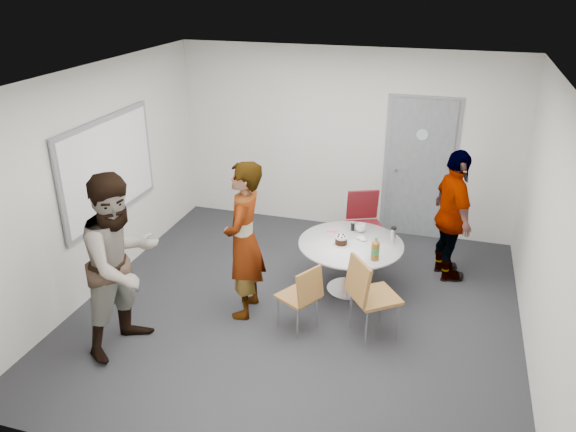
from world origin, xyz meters
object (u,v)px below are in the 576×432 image
(person_main, at_px, (244,241))
(chair_near_left, at_px, (303,293))
(chair_far, at_px, (364,218))
(person_right, at_px, (453,216))
(chair_near_right, at_px, (367,290))
(whiteboard, at_px, (109,168))
(table, at_px, (352,250))
(person_left, at_px, (122,264))
(door, at_px, (419,169))

(person_main, bearing_deg, chair_near_left, 70.41)
(chair_far, bearing_deg, person_right, 144.94)
(chair_near_right, xyz_separation_m, person_right, (0.78, 1.60, 0.27))
(chair_near_right, distance_m, person_right, 1.80)
(whiteboard, xyz_separation_m, table, (2.96, 0.41, -0.88))
(person_left, distance_m, person_right, 3.99)
(person_left, bearing_deg, table, -33.57)
(person_right, bearing_deg, door, 2.35)
(chair_near_right, xyz_separation_m, person_main, (-1.41, 0.10, 0.34))
(chair_far, distance_m, person_main, 2.07)
(door, distance_m, chair_near_right, 2.81)
(chair_near_left, relative_size, chair_far, 0.84)
(chair_near_right, bearing_deg, table, 163.92)
(table, bearing_deg, whiteboard, -172.11)
(table, xyz_separation_m, chair_far, (-0.02, 0.94, 0.01))
(table, bearing_deg, person_main, -143.44)
(person_main, bearing_deg, table, 121.21)
(chair_near_left, distance_m, person_right, 2.27)
(person_main, xyz_separation_m, person_left, (-0.96, -0.93, 0.05))
(chair_far, distance_m, person_right, 1.19)
(door, xyz_separation_m, table, (-0.60, -1.87, -0.46))
(chair_near_left, xyz_separation_m, person_right, (1.46, 1.69, 0.37))
(whiteboard, distance_m, table, 3.12)
(whiteboard, bearing_deg, person_left, -54.78)
(chair_near_left, relative_size, person_right, 0.46)
(door, bearing_deg, person_main, -122.07)
(person_left, bearing_deg, door, -20.07)
(person_main, bearing_deg, whiteboard, -106.94)
(door, relative_size, person_right, 1.24)
(person_left, xyz_separation_m, person_right, (3.15, 2.43, -0.11))
(person_main, distance_m, person_left, 1.34)
(whiteboard, distance_m, person_main, 2.00)
(chair_near_left, relative_size, person_left, 0.41)
(whiteboard, height_order, person_left, whiteboard)
(chair_near_right, height_order, person_right, person_right)
(door, xyz_separation_m, person_main, (-1.67, -2.67, -0.11))
(door, xyz_separation_m, person_left, (-2.63, -3.60, -0.06))
(whiteboard, relative_size, person_left, 0.98)
(table, relative_size, person_right, 0.74)
(person_main, bearing_deg, door, 142.58)
(chair_near_left, distance_m, person_left, 1.91)
(door, relative_size, table, 1.68)
(whiteboard, distance_m, person_left, 1.68)
(table, distance_m, person_left, 2.70)
(door, height_order, chair_near_right, door)
(person_left, bearing_deg, person_right, -36.25)
(table, distance_m, chair_far, 0.94)
(whiteboard, height_order, chair_near_right, whiteboard)
(whiteboard, bearing_deg, chair_far, 24.65)
(whiteboard, bearing_deg, person_main, -11.59)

